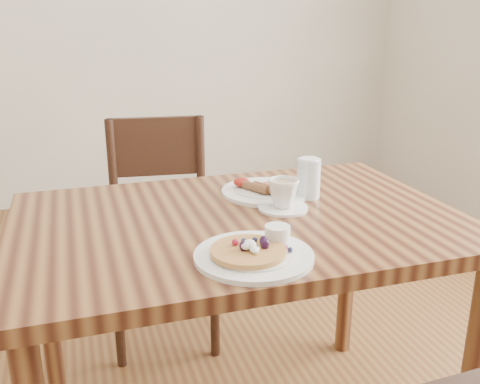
{
  "coord_description": "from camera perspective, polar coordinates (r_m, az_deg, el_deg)",
  "views": [
    {
      "loc": [
        -0.41,
        -1.29,
        1.27
      ],
      "look_at": [
        0.0,
        0.0,
        0.82
      ],
      "focal_mm": 40.0,
      "sensor_mm": 36.0,
      "label": 1
    }
  ],
  "objects": [
    {
      "name": "chair_far",
      "position": [
        2.16,
        -8.45,
        -2.89
      ],
      "size": [
        0.47,
        0.47,
        0.88
      ],
      "rotation": [
        0.0,
        0.0,
        3.02
      ],
      "color": "#351B13",
      "rests_on": "ground"
    },
    {
      "name": "water_glass",
      "position": [
        1.59,
        7.32,
        1.44
      ],
      "size": [
        0.07,
        0.07,
        0.12
      ],
      "primitive_type": "cylinder",
      "color": "silver",
      "rests_on": "dining_table"
    },
    {
      "name": "breakfast_plate",
      "position": [
        1.63,
        2.64,
        0.21
      ],
      "size": [
        0.27,
        0.27,
        0.04
      ],
      "color": "white",
      "rests_on": "dining_table"
    },
    {
      "name": "dining_table",
      "position": [
        1.49,
        0.0,
        -6.2
      ],
      "size": [
        1.2,
        0.8,
        0.75
      ],
      "color": "brown",
      "rests_on": "ground"
    },
    {
      "name": "pancake_plate",
      "position": [
        1.2,
        1.59,
        -6.42
      ],
      "size": [
        0.27,
        0.27,
        0.06
      ],
      "color": "white",
      "rests_on": "dining_table"
    },
    {
      "name": "teacup_saucer",
      "position": [
        1.49,
        4.64,
        -0.41
      ],
      "size": [
        0.14,
        0.14,
        0.09
      ],
      "color": "white",
      "rests_on": "dining_table"
    }
  ]
}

